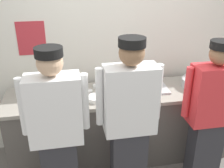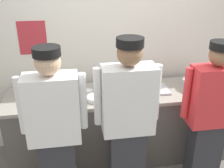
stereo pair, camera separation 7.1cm
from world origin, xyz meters
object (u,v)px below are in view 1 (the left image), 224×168
at_px(chef_center, 130,121).
at_px(plate_stack_front, 46,98).
at_px(ramekin_yellow_sauce, 205,79).
at_px(chefs_knife, 133,94).
at_px(ramekin_red_sauce, 89,92).
at_px(plate_stack_rear, 96,98).
at_px(ramekin_green_sauce, 79,101).
at_px(sheet_tray, 146,89).
at_px(squeeze_bottle_primary, 26,87).
at_px(mixing_bowl_steel, 196,83).
at_px(ramekin_orange_sauce, 97,86).
at_px(deli_cup, 107,84).
at_px(chef_far_right, 210,114).
at_px(chef_near_left, 57,131).

xyz_separation_m(chef_center, plate_stack_front, (-0.79, 0.60, 0.01)).
distance_m(ramekin_yellow_sauce, chefs_knife, 1.03).
xyz_separation_m(ramekin_red_sauce, chefs_knife, (0.50, -0.12, -0.02)).
bearing_deg(plate_stack_rear, ramekin_green_sauce, -169.98).
bearing_deg(plate_stack_rear, sheet_tray, 13.98).
height_order(squeeze_bottle_primary, ramekin_green_sauce, squeeze_bottle_primary).
bearing_deg(sheet_tray, ramekin_green_sauce, -166.93).
relative_size(mixing_bowl_steel, squeeze_bottle_primary, 1.91).
bearing_deg(plate_stack_front, mixing_bowl_steel, 1.18).
bearing_deg(chef_center, ramekin_red_sauce, 114.64).
xyz_separation_m(squeeze_bottle_primary, ramekin_orange_sauce, (0.82, 0.03, -0.07)).
relative_size(mixing_bowl_steel, ramekin_yellow_sauce, 3.87).
height_order(plate_stack_rear, mixing_bowl_steel, mixing_bowl_steel).
bearing_deg(plate_stack_front, chef_center, -37.07).
height_order(chef_center, deli_cup, chef_center).
xyz_separation_m(plate_stack_rear, ramekin_red_sauce, (-0.07, 0.19, -0.00)).
height_order(chef_far_right, plate_stack_front, chef_far_right).
relative_size(chef_far_right, sheet_tray, 3.14).
height_order(plate_stack_rear, ramekin_orange_sauce, plate_stack_rear).
bearing_deg(squeeze_bottle_primary, plate_stack_rear, -21.20).
distance_m(ramekin_yellow_sauce, ramekin_green_sauce, 1.66).
bearing_deg(ramekin_green_sauce, ramekin_red_sauce, 61.16).
bearing_deg(plate_stack_rear, deli_cup, 60.71).
bearing_deg(squeeze_bottle_primary, plate_stack_front, -41.63).
relative_size(plate_stack_rear, sheet_tray, 0.38).
relative_size(chef_near_left, ramekin_red_sauce, 18.24).
relative_size(ramekin_yellow_sauce, deli_cup, 1.00).
distance_m(squeeze_bottle_primary, chefs_knife, 1.23).
distance_m(chef_far_right, ramekin_red_sauce, 1.34).
relative_size(chef_center, chef_far_right, 1.05).
bearing_deg(deli_cup, chef_far_right, -38.87).
bearing_deg(sheet_tray, ramekin_orange_sauce, 162.53).
height_order(ramekin_red_sauce, deli_cup, deli_cup).
distance_m(sheet_tray, ramekin_orange_sauce, 0.59).
xyz_separation_m(squeeze_bottle_primary, deli_cup, (0.95, 0.01, -0.04)).
bearing_deg(plate_stack_front, chef_near_left, -79.00).
relative_size(sheet_tray, ramekin_yellow_sauce, 5.81).
height_order(plate_stack_front, deli_cup, deli_cup).
distance_m(chef_center, sheet_tray, 0.75).
height_order(squeeze_bottle_primary, ramekin_red_sauce, squeeze_bottle_primary).
distance_m(ramekin_yellow_sauce, ramekin_orange_sauce, 1.40).
distance_m(plate_stack_rear, sheet_tray, 0.63).
height_order(chef_near_left, ramekin_green_sauce, chef_near_left).
distance_m(chef_center, ramekin_green_sauce, 0.64).
relative_size(chef_center, chefs_knife, 6.26).
bearing_deg(ramekin_yellow_sauce, plate_stack_rear, -169.01).
distance_m(plate_stack_front, sheet_tray, 1.16).
relative_size(mixing_bowl_steel, chefs_knife, 1.27).
bearing_deg(chef_far_right, mixing_bowl_steel, 77.63).
bearing_deg(mixing_bowl_steel, chefs_knife, -175.61).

